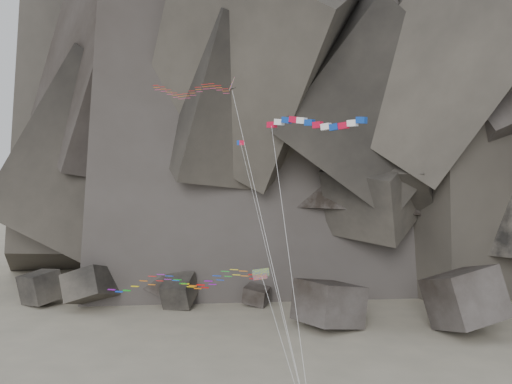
% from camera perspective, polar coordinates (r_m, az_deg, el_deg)
% --- Properties ---
extents(headland, '(110.00, 70.00, 84.00)m').
position_cam_1_polar(headland, '(121.24, 8.18, 13.13)').
color(headland, '#4C473E').
rests_on(headland, ground).
extents(boulder_field, '(66.07, 17.75, 8.96)m').
position_cam_1_polar(boulder_field, '(85.32, -0.41, -9.46)').
color(boulder_field, '#47423F').
rests_on(boulder_field, ground).
extents(delta_kite, '(17.71, 13.73, 26.67)m').
position_cam_1_polar(delta_kite, '(58.61, -6.08, 9.00)').
color(delta_kite, red).
rests_on(delta_kite, ground).
extents(banner_kite, '(8.81, 12.47, 22.92)m').
position_cam_1_polar(banner_kite, '(52.33, 5.16, 6.00)').
color(banner_kite, red).
rests_on(banner_kite, ground).
extents(parafoil_kite, '(21.05, 11.39, 10.09)m').
position_cam_1_polar(parafoil_kite, '(57.17, -6.92, -7.80)').
color(parafoil_kite, '#CCE30C').
rests_on(parafoil_kite, ground).
extents(pennant_kite, '(8.49, 10.50, 20.92)m').
position_cam_1_polar(pennant_kite, '(51.68, -0.35, -0.02)').
color(pennant_kite, red).
rests_on(pennant_kite, ground).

